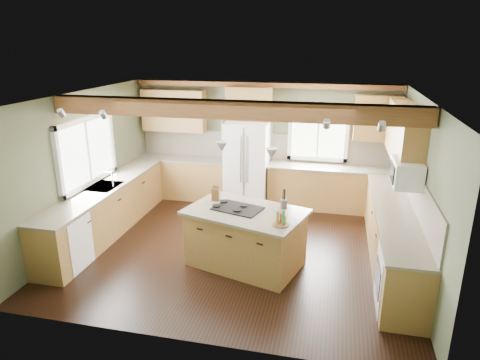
# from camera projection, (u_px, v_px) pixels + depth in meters

# --- Properties ---
(floor) EXTENTS (5.60, 5.60, 0.00)m
(floor) POSITION_uv_depth(u_px,v_px,m) (239.00, 247.00, 7.42)
(floor) COLOR black
(floor) RESTS_ON ground
(ceiling) EXTENTS (5.60, 5.60, 0.00)m
(ceiling) POSITION_uv_depth(u_px,v_px,m) (238.00, 96.00, 6.60)
(ceiling) COLOR silver
(ceiling) RESTS_ON wall_back
(wall_back) EXTENTS (5.60, 0.00, 5.60)m
(wall_back) POSITION_uv_depth(u_px,v_px,m) (264.00, 142.00, 9.33)
(wall_back) COLOR #485039
(wall_back) RESTS_ON ground
(wall_left) EXTENTS (0.00, 5.00, 5.00)m
(wall_left) POSITION_uv_depth(u_px,v_px,m) (85.00, 165.00, 7.60)
(wall_left) COLOR #485039
(wall_left) RESTS_ON ground
(wall_right) EXTENTS (0.00, 5.00, 5.00)m
(wall_right) POSITION_uv_depth(u_px,v_px,m) (420.00, 189.00, 6.42)
(wall_right) COLOR #485039
(wall_right) RESTS_ON ground
(ceiling_beam) EXTENTS (5.55, 0.26, 0.26)m
(ceiling_beam) POSITION_uv_depth(u_px,v_px,m) (230.00, 110.00, 6.16)
(ceiling_beam) COLOR #4F2C16
(ceiling_beam) RESTS_ON ceiling
(soffit_trim) EXTENTS (5.55, 0.20, 0.10)m
(soffit_trim) POSITION_uv_depth(u_px,v_px,m) (265.00, 85.00, 8.85)
(soffit_trim) COLOR #4F2C16
(soffit_trim) RESTS_ON ceiling
(backsplash_back) EXTENTS (5.58, 0.03, 0.58)m
(backsplash_back) POSITION_uv_depth(u_px,v_px,m) (264.00, 146.00, 9.34)
(backsplash_back) COLOR brown
(backsplash_back) RESTS_ON wall_back
(backsplash_right) EXTENTS (0.03, 3.70, 0.58)m
(backsplash_right) POSITION_uv_depth(u_px,v_px,m) (417.00, 193.00, 6.50)
(backsplash_right) COLOR brown
(backsplash_right) RESTS_ON wall_right
(base_cab_back_left) EXTENTS (2.02, 0.60, 0.88)m
(base_cab_back_left) POSITION_uv_depth(u_px,v_px,m) (184.00, 178.00, 9.69)
(base_cab_back_left) COLOR brown
(base_cab_back_left) RESTS_ON floor
(counter_back_left) EXTENTS (2.06, 0.64, 0.04)m
(counter_back_left) POSITION_uv_depth(u_px,v_px,m) (183.00, 159.00, 9.55)
(counter_back_left) COLOR brown
(counter_back_left) RESTS_ON base_cab_back_left
(base_cab_back_right) EXTENTS (2.62, 0.60, 0.88)m
(base_cab_back_right) POSITION_uv_depth(u_px,v_px,m) (331.00, 189.00, 9.00)
(base_cab_back_right) COLOR brown
(base_cab_back_right) RESTS_ON floor
(counter_back_right) EXTENTS (2.66, 0.64, 0.04)m
(counter_back_right) POSITION_uv_depth(u_px,v_px,m) (332.00, 168.00, 8.86)
(counter_back_right) COLOR brown
(counter_back_right) RESTS_ON base_cab_back_right
(base_cab_left) EXTENTS (0.60, 3.70, 0.88)m
(base_cab_left) POSITION_uv_depth(u_px,v_px,m) (107.00, 211.00, 7.85)
(base_cab_left) COLOR brown
(base_cab_left) RESTS_ON floor
(counter_left) EXTENTS (0.64, 3.74, 0.04)m
(counter_left) POSITION_uv_depth(u_px,v_px,m) (104.00, 187.00, 7.71)
(counter_left) COLOR brown
(counter_left) RESTS_ON base_cab_left
(base_cab_right) EXTENTS (0.60, 3.70, 0.88)m
(base_cab_right) POSITION_uv_depth(u_px,v_px,m) (392.00, 237.00, 6.80)
(base_cab_right) COLOR brown
(base_cab_right) RESTS_ON floor
(counter_right) EXTENTS (0.64, 3.74, 0.04)m
(counter_right) POSITION_uv_depth(u_px,v_px,m) (395.00, 210.00, 6.65)
(counter_right) COLOR brown
(counter_right) RESTS_ON base_cab_right
(upper_cab_back_left) EXTENTS (1.40, 0.35, 0.90)m
(upper_cab_back_left) POSITION_uv_depth(u_px,v_px,m) (174.00, 110.00, 9.38)
(upper_cab_back_left) COLOR brown
(upper_cab_back_left) RESTS_ON wall_back
(upper_cab_over_fridge) EXTENTS (0.96, 0.35, 0.70)m
(upper_cab_over_fridge) POSITION_uv_depth(u_px,v_px,m) (249.00, 104.00, 8.96)
(upper_cab_over_fridge) COLOR brown
(upper_cab_over_fridge) RESTS_ON wall_back
(upper_cab_right) EXTENTS (0.35, 2.20, 0.90)m
(upper_cab_right) POSITION_uv_depth(u_px,v_px,m) (405.00, 133.00, 7.09)
(upper_cab_right) COLOR brown
(upper_cab_right) RESTS_ON wall_right
(upper_cab_back_corner) EXTENTS (0.90, 0.35, 0.90)m
(upper_cab_back_corner) POSITION_uv_depth(u_px,v_px,m) (378.00, 118.00, 8.48)
(upper_cab_back_corner) COLOR brown
(upper_cab_back_corner) RESTS_ON wall_back
(window_left) EXTENTS (0.04, 1.60, 1.05)m
(window_left) POSITION_uv_depth(u_px,v_px,m) (86.00, 151.00, 7.57)
(window_left) COLOR white
(window_left) RESTS_ON wall_left
(window_back) EXTENTS (1.10, 0.04, 1.00)m
(window_back) POSITION_uv_depth(u_px,v_px,m) (318.00, 134.00, 8.99)
(window_back) COLOR white
(window_back) RESTS_ON wall_back
(sink) EXTENTS (0.50, 0.65, 0.03)m
(sink) POSITION_uv_depth(u_px,v_px,m) (104.00, 187.00, 7.71)
(sink) COLOR #262628
(sink) RESTS_ON counter_left
(faucet) EXTENTS (0.02, 0.02, 0.28)m
(faucet) POSITION_uv_depth(u_px,v_px,m) (113.00, 180.00, 7.62)
(faucet) COLOR #B2B2B7
(faucet) RESTS_ON sink
(dishwasher) EXTENTS (0.60, 0.60, 0.84)m
(dishwasher) POSITION_uv_depth(u_px,v_px,m) (65.00, 242.00, 6.65)
(dishwasher) COLOR white
(dishwasher) RESTS_ON floor
(oven) EXTENTS (0.60, 0.72, 0.84)m
(oven) POSITION_uv_depth(u_px,v_px,m) (402.00, 280.00, 5.60)
(oven) COLOR white
(oven) RESTS_ON floor
(microwave) EXTENTS (0.40, 0.70, 0.38)m
(microwave) POSITION_uv_depth(u_px,v_px,m) (407.00, 173.00, 6.34)
(microwave) COLOR white
(microwave) RESTS_ON wall_right
(pendant_left) EXTENTS (0.18, 0.18, 0.16)m
(pendant_left) POSITION_uv_depth(u_px,v_px,m) (222.00, 147.00, 6.49)
(pendant_left) COLOR #B2B2B7
(pendant_left) RESTS_ON ceiling
(pendant_right) EXTENTS (0.18, 0.18, 0.16)m
(pendant_right) POSITION_uv_depth(u_px,v_px,m) (272.00, 154.00, 6.10)
(pendant_right) COLOR #B2B2B7
(pendant_right) RESTS_ON ceiling
(refrigerator) EXTENTS (0.90, 0.74, 1.80)m
(refrigerator) POSITION_uv_depth(u_px,v_px,m) (247.00, 164.00, 9.16)
(refrigerator) COLOR silver
(refrigerator) RESTS_ON floor
(island) EXTENTS (1.89, 1.45, 0.88)m
(island) POSITION_uv_depth(u_px,v_px,m) (245.00, 239.00, 6.74)
(island) COLOR brown
(island) RESTS_ON floor
(island_top) EXTENTS (2.03, 1.59, 0.04)m
(island_top) POSITION_uv_depth(u_px,v_px,m) (246.00, 212.00, 6.60)
(island_top) COLOR brown
(island_top) RESTS_ON island
(cooktop) EXTENTS (0.83, 0.67, 0.02)m
(cooktop) POSITION_uv_depth(u_px,v_px,m) (238.00, 208.00, 6.65)
(cooktop) COLOR black
(cooktop) RESTS_ON island_top
(knife_block) EXTENTS (0.12, 0.09, 0.21)m
(knife_block) POSITION_uv_depth(u_px,v_px,m) (216.00, 194.00, 6.99)
(knife_block) COLOR brown
(knife_block) RESTS_ON island_top
(utensil_crock) EXTENTS (0.14, 0.14, 0.14)m
(utensil_crock) POSITION_uv_depth(u_px,v_px,m) (284.00, 204.00, 6.67)
(utensil_crock) COLOR #413A34
(utensil_crock) RESTS_ON island_top
(bottle_tray) EXTENTS (0.29, 0.29, 0.22)m
(bottle_tray) POSITION_uv_depth(u_px,v_px,m) (281.00, 218.00, 6.04)
(bottle_tray) COLOR brown
(bottle_tray) RESTS_ON island_top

